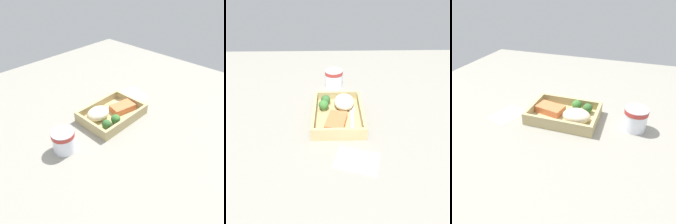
% 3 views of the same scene
% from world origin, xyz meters
% --- Properties ---
extents(ground_plane, '(1.60, 1.60, 0.02)m').
position_xyz_m(ground_plane, '(0.00, 0.00, -0.01)').
color(ground_plane, gray).
extents(takeout_tray, '(0.26, 0.19, 0.01)m').
position_xyz_m(takeout_tray, '(0.00, 0.00, 0.01)').
color(takeout_tray, tan).
rests_on(takeout_tray, ground_plane).
extents(tray_rim, '(0.26, 0.19, 0.03)m').
position_xyz_m(tray_rim, '(0.00, 0.00, 0.03)').
color(tray_rim, tan).
rests_on(tray_rim, takeout_tray).
extents(salmon_fillet, '(0.12, 0.09, 0.03)m').
position_xyz_m(salmon_fillet, '(-0.06, 0.01, 0.03)').
color(salmon_fillet, '#E47441').
rests_on(salmon_fillet, takeout_tray).
extents(mashed_potatoes, '(0.10, 0.08, 0.05)m').
position_xyz_m(mashed_potatoes, '(0.06, -0.03, 0.04)').
color(mashed_potatoes, beige).
rests_on(mashed_potatoes, takeout_tray).
extents(broccoli_floret_1, '(0.04, 0.04, 0.04)m').
position_xyz_m(broccoli_floret_1, '(0.08, 0.05, 0.03)').
color(broccoli_floret_1, '#89A862').
rests_on(broccoli_floret_1, takeout_tray).
extents(broccoli_floret_2, '(0.04, 0.04, 0.04)m').
position_xyz_m(broccoli_floret_2, '(0.04, 0.05, 0.04)').
color(broccoli_floret_2, '#88A866').
rests_on(broccoli_floret_2, takeout_tray).
extents(fork, '(0.16, 0.03, 0.00)m').
position_xyz_m(fork, '(-0.01, -0.05, 0.01)').
color(fork, white).
rests_on(fork, takeout_tray).
extents(paper_cup, '(0.08, 0.08, 0.08)m').
position_xyz_m(paper_cup, '(0.26, 0.01, 0.05)').
color(paper_cup, white).
rests_on(paper_cup, ground_plane).
extents(receipt_slip, '(0.13, 0.15, 0.00)m').
position_xyz_m(receipt_slip, '(-0.22, -0.05, 0.00)').
color(receipt_slip, white).
rests_on(receipt_slip, ground_plane).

